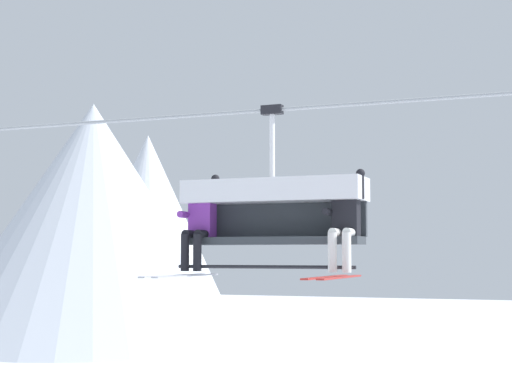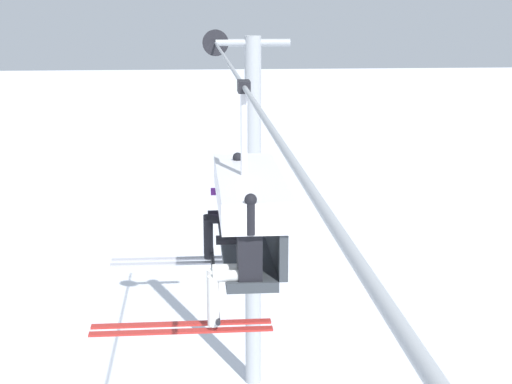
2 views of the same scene
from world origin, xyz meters
name	(u,v)px [view 2 (image 2 of 2)]	position (x,y,z in m)	size (l,w,h in m)	color
lift_tower_near	(252,208)	(-8.46, -0.02, 4.27)	(0.36, 1.88, 8.20)	#9EA3A8
lift_cable	(244,87)	(0.74, -0.80, 7.92)	(20.39, 0.05, 0.05)	#9EA3A8
chairlift_chair	(251,203)	(0.67, -0.73, 6.72)	(2.39, 0.74, 2.12)	#33383D
skier_purple	(227,205)	(-0.31, -0.94, 6.45)	(0.48, 1.70, 1.34)	purple
skier_black	(236,258)	(1.66, -0.94, 6.45)	(0.48, 1.70, 1.34)	black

